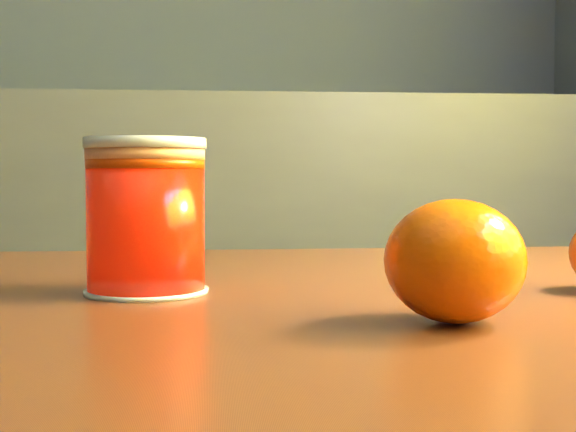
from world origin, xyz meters
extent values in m
cube|color=#602E18|center=(1.02, 0.31, 0.66)|extent=(0.90, 0.63, 0.04)
cylinder|color=#FF1A05|center=(0.83, 0.32, 0.72)|extent=(0.08, 0.08, 0.09)
cylinder|color=#FFA368|center=(0.83, 0.32, 0.77)|extent=(0.08, 0.08, 0.01)
cylinder|color=silver|center=(0.83, 0.32, 0.78)|extent=(0.08, 0.08, 0.01)
ellipsoid|color=#F65A04|center=(1.01, 0.19, 0.71)|extent=(0.09, 0.09, 0.07)
camera|label=1|loc=(0.87, -0.23, 0.76)|focal=50.00mm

